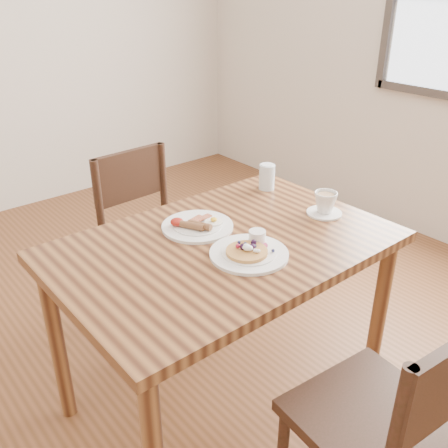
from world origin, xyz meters
The scene contains 8 objects.
ground centered at (0.00, 0.00, 0.00)m, with size 5.00×5.00×0.00m, color brown.
dining_table centered at (0.00, 0.00, 0.65)m, with size 1.20×0.80×0.75m.
chair_near centered at (-0.01, -0.74, 0.49)m, with size 0.46×0.46×0.88m.
chair_far centered at (0.07, 0.63, 0.49)m, with size 0.44×0.44×0.88m.
pancake_plate centered at (0.01, -0.13, 0.76)m, with size 0.27×0.27×0.06m.
breakfast_plate centered at (-0.01, 0.15, 0.76)m, with size 0.27×0.27×0.04m.
teacup_saucer centered at (0.45, -0.08, 0.79)m, with size 0.14×0.14×0.09m.
water_glass centered at (0.46, 0.26, 0.81)m, with size 0.07×0.07×0.11m, color silver.
Camera 1 is at (-1.00, -1.20, 1.61)m, focal length 40.00 mm.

